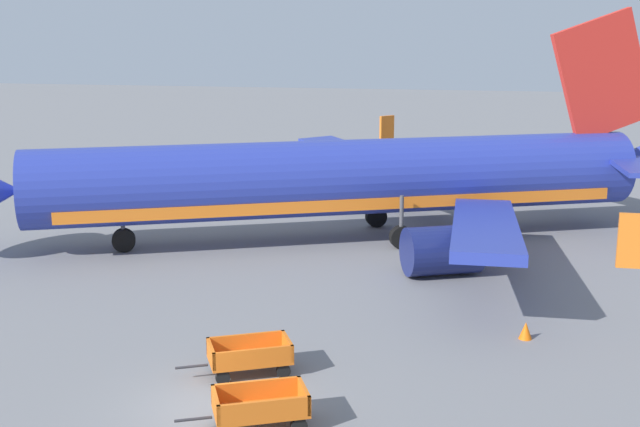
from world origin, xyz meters
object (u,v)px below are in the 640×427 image
baggage_cart_second_in_row (249,356)px  traffic_cone_near_plane (526,330)px  airplane (360,179)px  baggage_cart_nearest (260,407)px

baggage_cart_second_in_row → traffic_cone_near_plane: (8.59, 4.59, -0.30)m
airplane → baggage_cart_nearest: (0.12, -20.37, -2.45)m
baggage_cart_second_in_row → traffic_cone_near_plane: size_ratio=5.82×
baggage_cart_nearest → traffic_cone_near_plane: bearing=47.1°
airplane → traffic_cone_near_plane: bearing=-58.9°
baggage_cart_nearest → traffic_cone_near_plane: size_ratio=5.86×
traffic_cone_near_plane → baggage_cart_second_in_row: bearing=-151.9°
airplane → baggage_cart_second_in_row: (-1.09, -17.01, -2.45)m
airplane → traffic_cone_near_plane: size_ratio=59.48×
airplane → baggage_cart_nearest: size_ratio=10.15×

